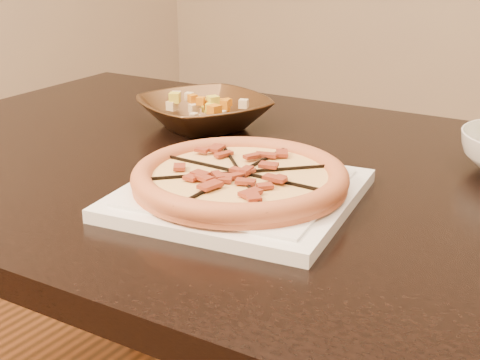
% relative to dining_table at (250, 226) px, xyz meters
% --- Properties ---
extents(dining_table, '(1.40, 0.95, 0.75)m').
position_rel_dining_table_xyz_m(dining_table, '(0.00, 0.00, 0.00)').
color(dining_table, black).
rests_on(dining_table, floor).
extents(plate, '(0.34, 0.34, 0.02)m').
position_rel_dining_table_xyz_m(plate, '(0.07, -0.13, 0.12)').
color(plate, white).
rests_on(plate, dining_table).
extents(pizza, '(0.29, 0.29, 0.03)m').
position_rel_dining_table_xyz_m(pizza, '(0.07, -0.13, 0.14)').
color(pizza, '#C06541').
rests_on(pizza, plate).
extents(bronze_bowl, '(0.30, 0.30, 0.06)m').
position_rel_dining_table_xyz_m(bronze_bowl, '(-0.18, 0.13, 0.13)').
color(bronze_bowl, brown).
rests_on(bronze_bowl, dining_table).
extents(mixed_dish, '(0.12, 0.11, 0.03)m').
position_rel_dining_table_xyz_m(mixed_dish, '(-0.18, 0.13, 0.18)').
color(mixed_dish, beige).
rests_on(mixed_dish, bronze_bowl).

